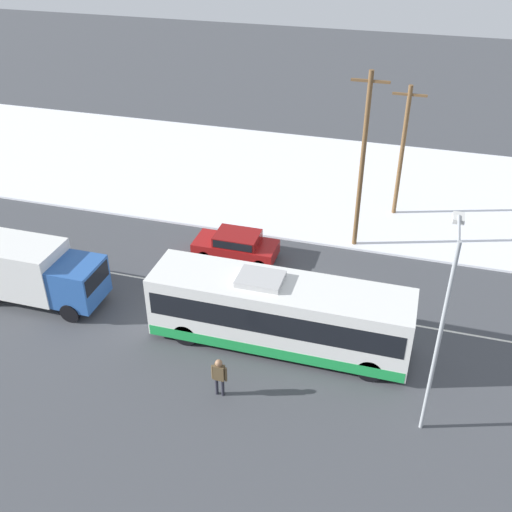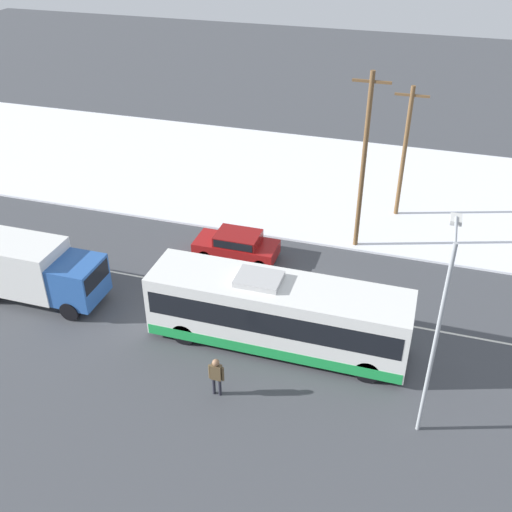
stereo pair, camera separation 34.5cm
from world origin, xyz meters
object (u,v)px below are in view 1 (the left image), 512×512
Objects in this scene: box_truck at (26,269)px; streetlamp at (443,313)px; utility_pole_snowlot at (402,150)px; pedestrian_at_stop at (219,374)px; sedan_car at (236,245)px; utility_pole_roadside at (362,161)px; city_bus at (279,313)px.

box_truck is 18.25m from streetlamp.
streetlamp is 1.02× the size of utility_pole_snowlot.
utility_pole_snowlot is at bearing 73.27° from pedestrian_at_stop.
sedan_car is at bearing 138.99° from streetlamp.
utility_pole_roadside reaches higher than pedestrian_at_stop.
utility_pole_roadside is 1.23× the size of utility_pole_snowlot.
utility_pole_snowlot reaches higher than box_truck.
box_truck is 0.92× the size of utility_pole_snowlot.
pedestrian_at_stop is at bearing -104.83° from utility_pole_roadside.
box_truck is at bearing 172.02° from streetlamp.
utility_pole_snowlot is at bearing -135.89° from sedan_car.
box_truck is at bearing -139.65° from utility_pole_snowlot.
city_bus is at bearing -105.45° from utility_pole_snowlot.
streetlamp is at bearing 6.92° from pedestrian_at_stop.
box_truck is 1.64× the size of sedan_car.
pedestrian_at_stop is 17.42m from utility_pole_snowlot.
utility_pole_roadside is (3.26, 12.29, 3.76)m from pedestrian_at_stop.
sedan_car is 0.56× the size of utility_pole_snowlot.
streetlamp is (17.80, -2.50, 3.19)m from box_truck.
streetlamp is at bearing 138.99° from sedan_car.
utility_pole_snowlot is (1.69, 4.15, -0.86)m from utility_pole_roadside.
city_bus is 13.64m from utility_pole_snowlot.
city_bus is at bearing -102.13° from utility_pole_roadside.
pedestrian_at_stop is (-1.37, -3.51, -0.52)m from city_bus.
box_truck is at bearing -146.95° from utility_pole_roadside.
utility_pole_roadside is at bearing 109.86° from streetlamp.
box_truck is at bearing -179.44° from city_bus.
city_bus is 3.80m from pedestrian_at_stop.
sedan_car is (8.06, 5.97, -0.81)m from box_truck.
box_truck is (-11.80, -0.12, 0.03)m from city_bus.
box_truck is 16.64m from utility_pole_roadside.
utility_pole_snowlot is (15.37, 13.06, 2.35)m from box_truck.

